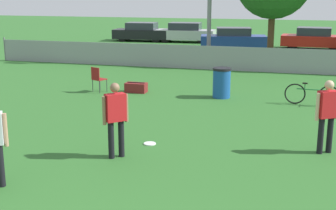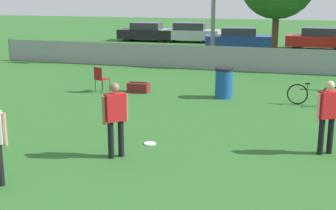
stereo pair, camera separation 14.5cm
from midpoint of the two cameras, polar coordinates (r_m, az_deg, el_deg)
fence_backline at (r=21.57m, az=10.37°, el=5.49°), size 25.49×0.07×1.21m
player_defender_red at (r=10.08m, az=-6.03°, el=-1.17°), size 0.46×0.46×1.66m
player_thrower_red at (r=10.85m, az=19.26°, el=-0.81°), size 0.51×0.42×1.66m
frisbee_disc at (r=11.16m, az=-1.83°, el=-4.71°), size 0.29×0.29×0.03m
folding_chair_sideline at (r=16.97m, az=-7.99°, el=3.35°), size 0.53×0.53×0.91m
bicycle_sideline at (r=15.54m, az=17.68°, el=1.18°), size 1.71×0.44×0.71m
trash_bin at (r=16.01m, az=7.10°, el=2.70°), size 0.62×0.62×1.03m
gear_bag_sideline at (r=16.87m, az=-3.36°, el=2.15°), size 0.76×0.42×0.37m
parked_car_dark at (r=34.75m, az=-2.50°, el=8.88°), size 4.16×2.06×1.35m
parked_car_silver at (r=34.02m, az=2.81°, el=8.81°), size 4.32×2.02×1.38m
parked_car_blue at (r=30.07m, az=8.64°, el=8.00°), size 4.31×2.42×1.34m
parked_car_red at (r=31.00m, az=18.02°, el=7.68°), size 3.99×1.91×1.36m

